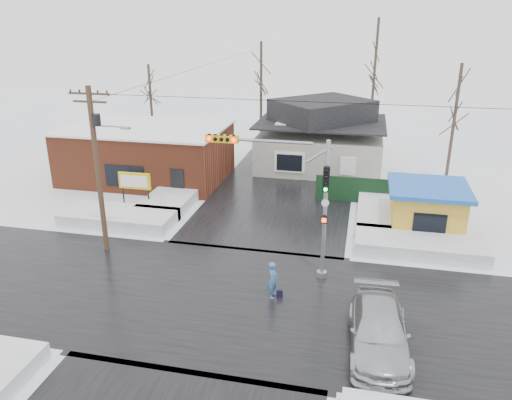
% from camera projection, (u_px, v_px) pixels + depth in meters
% --- Properties ---
extents(ground, '(120.00, 120.00, 0.00)m').
position_uv_depth(ground, '(228.00, 299.00, 23.00)').
color(ground, white).
rests_on(ground, ground).
extents(road_ns, '(10.00, 120.00, 0.02)m').
position_uv_depth(road_ns, '(228.00, 299.00, 23.00)').
color(road_ns, black).
rests_on(road_ns, ground).
extents(road_ew, '(120.00, 10.00, 0.02)m').
position_uv_depth(road_ew, '(228.00, 299.00, 23.00)').
color(road_ew, black).
rests_on(road_ew, ground).
extents(snowbank_nw, '(7.00, 3.00, 0.80)m').
position_uv_depth(snowbank_nw, '(119.00, 217.00, 31.08)').
color(snowbank_nw, white).
rests_on(snowbank_nw, ground).
extents(snowbank_ne, '(7.00, 3.00, 0.80)m').
position_uv_depth(snowbank_ne, '(420.00, 245.00, 27.43)').
color(snowbank_ne, white).
rests_on(snowbank_ne, ground).
extents(snowbank_nside_w, '(3.00, 8.00, 0.80)m').
position_uv_depth(snowbank_nside_w, '(178.00, 193.00, 35.24)').
color(snowbank_nside_w, white).
rests_on(snowbank_nside_w, ground).
extents(snowbank_nside_e, '(3.00, 8.00, 0.80)m').
position_uv_depth(snowbank_nside_e, '(381.00, 209.00, 32.40)').
color(snowbank_nside_e, white).
rests_on(snowbank_nside_e, ground).
extents(traffic_signal, '(6.05, 0.68, 7.00)m').
position_uv_depth(traffic_signal, '(293.00, 189.00, 23.62)').
color(traffic_signal, gray).
rests_on(traffic_signal, ground).
extents(utility_pole, '(3.15, 0.44, 9.00)m').
position_uv_depth(utility_pole, '(98.00, 161.00, 26.00)').
color(utility_pole, '#382619').
rests_on(utility_pole, ground).
extents(brick_building, '(12.20, 8.20, 4.12)m').
position_uv_depth(brick_building, '(147.00, 153.00, 39.11)').
color(brick_building, brown).
rests_on(brick_building, ground).
extents(marquee_sign, '(2.20, 0.21, 2.55)m').
position_uv_depth(marquee_sign, '(135.00, 182.00, 32.82)').
color(marquee_sign, black).
rests_on(marquee_sign, ground).
extents(house, '(10.40, 8.40, 5.76)m').
position_uv_depth(house, '(321.00, 137.00, 41.76)').
color(house, '#A9A699').
rests_on(house, ground).
extents(kiosk, '(4.60, 4.60, 2.88)m').
position_uv_depth(kiosk, '(426.00, 208.00, 29.69)').
color(kiosk, gold).
rests_on(kiosk, ground).
extents(fence, '(8.00, 0.12, 1.80)m').
position_uv_depth(fence, '(374.00, 191.00, 34.15)').
color(fence, black).
rests_on(fence, ground).
extents(tree_far_left, '(3.00, 3.00, 10.00)m').
position_uv_depth(tree_far_left, '(261.00, 65.00, 44.75)').
color(tree_far_left, '#332821').
rests_on(tree_far_left, ground).
extents(tree_far_mid, '(3.00, 3.00, 12.00)m').
position_uv_depth(tree_far_mid, '(377.00, 47.00, 43.99)').
color(tree_far_mid, '#332821').
rests_on(tree_far_mid, ground).
extents(tree_far_right, '(3.00, 3.00, 9.00)m').
position_uv_depth(tree_far_right, '(459.00, 89.00, 36.30)').
color(tree_far_right, '#332821').
rests_on(tree_far_right, ground).
extents(tree_far_west, '(3.00, 3.00, 8.00)m').
position_uv_depth(tree_far_west, '(150.00, 83.00, 45.52)').
color(tree_far_west, '#332821').
rests_on(tree_far_west, ground).
extents(pedestrian, '(0.49, 0.69, 1.78)m').
position_uv_depth(pedestrian, '(273.00, 280.00, 22.85)').
color(pedestrian, teal).
rests_on(pedestrian, ground).
extents(car, '(2.55, 5.65, 1.61)m').
position_uv_depth(car, '(379.00, 331.00, 19.35)').
color(car, '#AEB2B6').
rests_on(car, ground).
extents(shopping_bag, '(0.30, 0.20, 0.35)m').
position_uv_depth(shopping_bag, '(280.00, 294.00, 23.08)').
color(shopping_bag, black).
rests_on(shopping_bag, ground).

